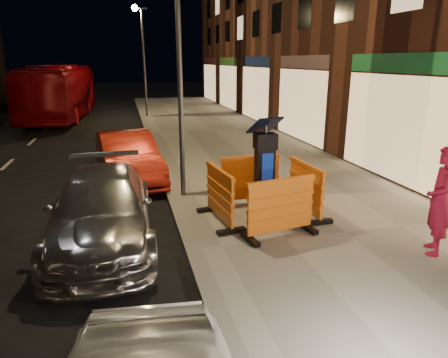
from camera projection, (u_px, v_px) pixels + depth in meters
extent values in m
plane|color=black|center=(194.00, 256.00, 7.15)|extent=(120.00, 120.00, 0.00)
cube|color=gray|center=(345.00, 235.00, 7.82)|extent=(6.00, 60.00, 0.15)
cube|color=slate|center=(194.00, 252.00, 7.13)|extent=(0.30, 60.00, 0.15)
cube|color=black|center=(264.00, 172.00, 8.24)|extent=(0.70, 0.70, 2.03)
cube|color=orange|center=(281.00, 208.00, 7.49)|extent=(1.53, 0.85, 1.13)
cube|color=orange|center=(250.00, 179.00, 9.25)|extent=(1.47, 0.66, 1.13)
cube|color=orange|center=(220.00, 196.00, 8.15)|extent=(0.78, 1.51, 1.13)
cube|color=orange|center=(306.00, 189.00, 8.59)|extent=(0.68, 1.48, 1.13)
imported|color=#A8A8AC|center=(105.00, 240.00, 7.78)|extent=(1.91, 4.59, 1.33)
imported|color=#A61E11|center=(129.00, 180.00, 11.68)|extent=(2.03, 4.34, 1.38)
imported|color=maroon|center=(63.00, 118.00, 24.17)|extent=(3.19, 11.28, 3.11)
imported|color=maroon|center=(440.00, 201.00, 6.72)|extent=(0.75, 0.83, 1.89)
cylinder|color=#3F3F44|center=(180.00, 70.00, 9.09)|extent=(0.12, 0.12, 6.00)
cylinder|color=#3F3F44|center=(144.00, 64.00, 23.05)|extent=(0.12, 0.12, 6.00)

